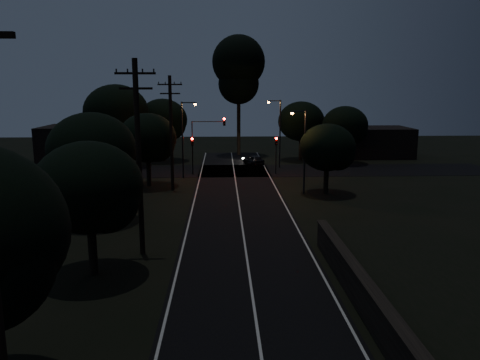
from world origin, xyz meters
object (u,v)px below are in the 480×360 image
utility_pole_far (171,131)px  car (254,160)px  signal_right (276,148)px  utility_pole_mid (139,155)px  streetlight_b (278,129)px  tall_pine (239,69)px  signal_left (192,149)px  streetlight_a (184,134)px  streetlight_c (303,146)px  signal_mast (208,135)px

utility_pole_far → car: size_ratio=2.84×
signal_right → car: (-2.09, 6.01, -2.21)m
utility_pole_mid → car: 32.55m
utility_pole_mid → streetlight_b: 31.15m
signal_right → tall_pine: bearing=103.5°
utility_pole_mid → tall_pine: 41.08m
signal_left → streetlight_b: (9.91, 4.01, 1.80)m
signal_right → streetlight_a: size_ratio=0.51×
streetlight_b → car: size_ratio=2.17×
streetlight_b → streetlight_c: 14.01m
signal_left → signal_mast: 2.26m
car → streetlight_c: bearing=78.8°
utility_pole_mid → utility_pole_far: bearing=90.0°
utility_pole_mid → signal_right: bearing=67.0°
utility_pole_far → streetlight_c: bearing=-9.6°
tall_pine → signal_mast: size_ratio=2.64×
utility_pole_far → signal_mast: size_ratio=1.68×
signal_left → tall_pine: bearing=69.5°
tall_pine → streetlight_b: size_ratio=2.06×
streetlight_a → signal_mast: bearing=39.8°
signal_mast → streetlight_a: 3.13m
utility_pole_mid → streetlight_a: size_ratio=1.38×
tall_pine → streetlight_b: (4.31, -11.00, -7.28)m
signal_right → streetlight_b: size_ratio=0.51×
signal_mast → streetlight_b: 9.15m
signal_mast → streetlight_b: size_ratio=0.78×
utility_pole_far → streetlight_b: (11.31, 12.00, -0.85)m
utility_pole_far → streetlight_c: 12.05m
streetlight_b → streetlight_c: streetlight_b is taller
signal_left → streetlight_b: size_ratio=0.51×
streetlight_b → car: bearing=144.4°
tall_pine → signal_mast: (-3.91, -15.01, -7.58)m
signal_mast → car: size_ratio=1.69×
tall_pine → streetlight_b: tall_pine is taller
utility_pole_mid → utility_pole_far: utility_pole_mid is taller
signal_mast → car: 8.91m
utility_pole_far → signal_left: (1.40, 7.99, -2.65)m
streetlight_c → car: 16.76m
signal_left → utility_pole_mid: bearing=-93.2°
signal_right → streetlight_a: streetlight_a is taller
utility_pole_mid → streetlight_b: bearing=68.7°
utility_pole_mid → tall_pine: bearing=80.1°
tall_pine → streetlight_b: bearing=-68.6°
utility_pole_mid → streetlight_c: 19.15m
signal_right → streetlight_b: (0.71, 4.01, 1.80)m
tall_pine → streetlight_c: bearing=-79.1°
car → streetlight_b: bearing=121.5°
car → streetlight_a: bearing=22.7°
signal_mast → streetlight_a: size_ratio=0.78×
signal_right → utility_pole_far: bearing=-143.0°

